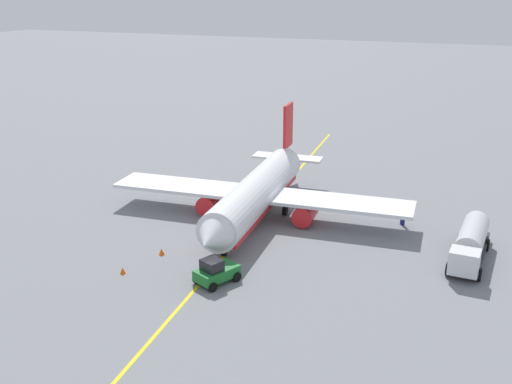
% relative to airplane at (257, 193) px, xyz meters
% --- Properties ---
extents(ground_plane, '(400.00, 400.00, 0.00)m').
position_rel_airplane_xyz_m(ground_plane, '(0.47, 0.03, -2.73)').
color(ground_plane, slate).
extents(airplane, '(29.62, 32.10, 9.84)m').
position_rel_airplane_xyz_m(airplane, '(0.00, 0.00, 0.00)').
color(airplane, white).
rests_on(airplane, ground).
extents(fuel_tanker, '(10.67, 3.41, 3.15)m').
position_rel_airplane_xyz_m(fuel_tanker, '(2.99, 21.32, -1.01)').
color(fuel_tanker, '#2D2D33').
rests_on(fuel_tanker, ground).
extents(pushback_tug, '(4.11, 3.54, 2.20)m').
position_rel_airplane_xyz_m(pushback_tug, '(14.94, 2.02, -1.72)').
color(pushback_tug, '#196B28').
rests_on(pushback_tug, ground).
extents(refueling_worker, '(0.63, 0.57, 1.71)m').
position_rel_airplane_xyz_m(refueling_worker, '(-3.40, 14.56, -1.91)').
color(refueling_worker, navy).
rests_on(refueling_worker, ground).
extents(safety_cone_nose, '(0.51, 0.51, 0.56)m').
position_rel_airplane_xyz_m(safety_cone_nose, '(16.28, -6.09, -2.45)').
color(safety_cone_nose, '#F2590F').
rests_on(safety_cone_nose, ground).
extents(safety_cone_wingtip, '(0.54, 0.54, 0.60)m').
position_rel_airplane_xyz_m(safety_cone_wingtip, '(11.74, -4.87, -2.43)').
color(safety_cone_wingtip, '#F2590F').
rests_on(safety_cone_wingtip, ground).
extents(taxi_line_marking, '(78.14, 4.60, 0.01)m').
position_rel_airplane_xyz_m(taxi_line_marking, '(0.47, 0.03, -2.73)').
color(taxi_line_marking, yellow).
rests_on(taxi_line_marking, ground).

